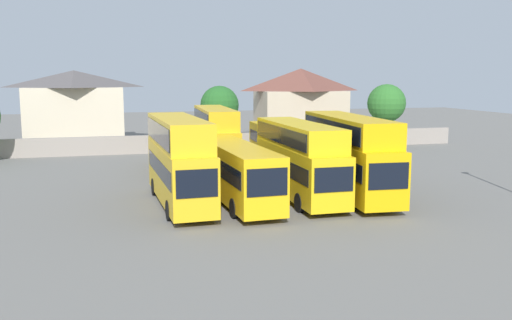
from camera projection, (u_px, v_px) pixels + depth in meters
ground at (215, 159)px, 51.48m from camera, size 140.00×140.00×0.00m
depot_boundary_wall at (205, 143)px, 56.52m from camera, size 56.00×0.50×1.80m
bus_1 at (179, 157)px, 32.70m from camera, size 2.86×10.84×5.21m
bus_2 at (237, 170)px, 33.43m from camera, size 3.02×11.61×3.53m
bus_3 at (299, 156)px, 34.60m from camera, size 2.66×10.95×4.74m
bus_4 at (349, 151)px, 35.45m from camera, size 3.39×12.14×5.09m
bus_5 at (180, 147)px, 45.54m from camera, size 2.83×10.52×3.27m
bus_6 at (216, 134)px, 46.69m from camera, size 2.96×11.27×4.96m
bus_7 at (277, 143)px, 47.92m from camera, size 2.99×11.25×3.36m
house_terrace_left at (75, 107)px, 62.37m from camera, size 10.95×7.91×8.25m
house_terrace_centre at (301, 102)px, 68.94m from camera, size 10.94×6.84×8.54m
tree_behind_wall at (386, 103)px, 58.84m from camera, size 4.04×4.04×6.78m
tree_right_of_lot at (220, 105)px, 58.87m from camera, size 4.08×4.08×6.61m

